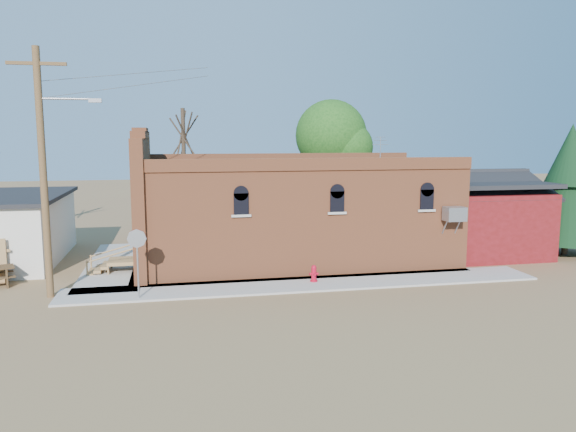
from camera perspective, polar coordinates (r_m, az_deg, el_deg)
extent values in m
plane|color=brown|center=(21.39, -1.37, -7.85)|extent=(120.00, 120.00, 0.00)
cube|color=#9E9991|center=(22.53, 2.01, -6.93)|extent=(19.00, 2.20, 0.08)
cube|color=#9E9991|center=(27.02, -17.02, -4.75)|extent=(2.60, 10.00, 0.08)
cube|color=#AA5934|center=(26.61, 0.76, 0.25)|extent=(14.00, 7.00, 4.50)
cube|color=black|center=(26.39, 0.76, 5.20)|extent=(13.80, 6.80, 0.12)
cube|color=#AA5934|center=(25.96, -14.52, 1.24)|extent=(0.50, 7.40, 5.80)
cube|color=navy|center=(24.68, -15.44, 3.43)|extent=(0.08, 1.10, 1.56)
cube|color=gray|center=(24.97, 16.56, 0.21)|extent=(0.85, 0.65, 0.60)
cube|color=#590F0F|center=(30.17, 18.67, -0.50)|extent=(5.00, 6.00, 3.20)
cylinder|color=#543721|center=(21.98, -23.60, 3.83)|extent=(0.26, 0.26, 9.00)
cube|color=#543721|center=(22.08, -24.19, 13.96)|extent=(2.00, 0.12, 0.12)
cylinder|color=gray|center=(21.81, -21.65, 11.01)|extent=(1.80, 0.08, 0.08)
cube|color=gray|center=(21.66, -18.99, 11.03)|extent=(0.45, 0.22, 0.14)
cylinder|color=#403024|center=(33.33, -10.49, 4.28)|extent=(0.24, 0.24, 7.50)
cylinder|color=#403024|center=(35.20, 4.35, 3.61)|extent=(0.28, 0.28, 6.30)
sphere|color=#164112|center=(35.10, 4.40, 8.17)|extent=(4.40, 4.40, 4.40)
cylinder|color=#403024|center=(31.33, 26.32, -2.46)|extent=(0.30, 0.30, 1.20)
cone|color=black|center=(30.99, 26.64, 2.64)|extent=(3.60, 3.60, 5.50)
cone|color=black|center=(30.90, 26.82, 5.59)|extent=(2.41, 2.41, 3.00)
cylinder|color=#AF0A21|center=(22.78, 2.64, -6.59)|extent=(0.32, 0.32, 0.06)
cylinder|color=#AF0A21|center=(22.71, 2.64, -5.90)|extent=(0.22, 0.22, 0.51)
sphere|color=#AF0A21|center=(22.65, 2.65, -5.26)|extent=(0.20, 0.20, 0.20)
cylinder|color=#AF0A21|center=(22.59, 2.72, -5.97)|extent=(0.10, 0.12, 0.09)
cylinder|color=#AF0A21|center=(22.68, 2.32, -5.91)|extent=(0.12, 0.10, 0.09)
cylinder|color=#AF0A21|center=(22.74, 2.96, -5.87)|extent=(0.12, 0.10, 0.09)
cylinder|color=gray|center=(20.95, -15.01, -5.02)|extent=(0.08, 0.08, 2.29)
cylinder|color=gray|center=(20.72, -15.12, -2.23)|extent=(0.69, 0.05, 0.69)
cylinder|color=#B20A17|center=(20.76, -15.11, -2.21)|extent=(0.69, 0.05, 0.69)
cylinder|color=navy|center=(26.84, -14.93, -3.86)|extent=(0.52, 0.52, 0.73)
cube|color=#46311C|center=(25.18, -26.72, -5.47)|extent=(0.51, 1.36, 0.71)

